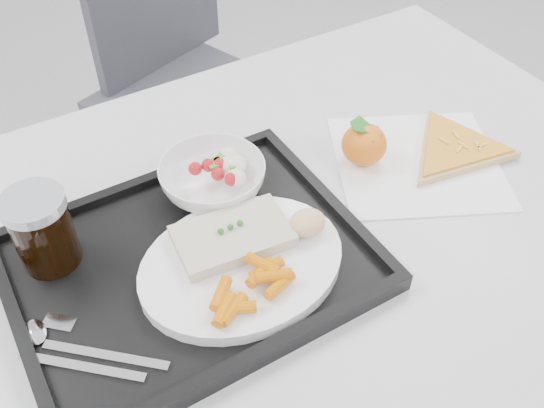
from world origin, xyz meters
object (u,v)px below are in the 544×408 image
chair (178,58)px  pizza_slice (455,148)px  table (277,250)px  tray (190,264)px  dinner_plate (242,264)px  tangerine (364,144)px  cola_glass (42,229)px  salad_bowl (213,178)px

chair → pizza_slice: chair is taller
table → tray: bearing=-172.8°
dinner_plate → tangerine: (0.27, 0.10, 0.01)m
cola_glass → pizza_slice: bearing=-9.1°
pizza_slice → salad_bowl: bearing=164.2°
chair → tangerine: 0.80m
table → dinner_plate: dinner_plate is taller
table → dinner_plate: 0.14m
table → tray: (-0.14, -0.02, 0.08)m
tray → cola_glass: 0.19m
dinner_plate → cola_glass: (-0.20, 0.14, 0.05)m
tray → table: bearing=7.2°
dinner_plate → salad_bowl: 0.15m
tray → tangerine: size_ratio=5.55×
dinner_plate → tangerine: 0.29m
tray → cola_glass: bearing=147.6°
pizza_slice → tangerine: bearing=156.6°
salad_bowl → dinner_plate: bearing=-103.3°
tangerine → pizza_slice: (0.14, -0.06, -0.02)m
chair → cola_glass: bearing=-123.7°
cola_glass → tangerine: cola_glass is taller
tray → dinner_plate: bearing=-41.6°
tray → pizza_slice: size_ratio=1.61×
tray → tangerine: bearing=10.0°
table → dinner_plate: bearing=-145.1°
cola_glass → tangerine: 0.48m
pizza_slice → dinner_plate: bearing=-174.0°
tray → pizza_slice: (0.46, -0.00, 0.00)m
table → cola_glass: size_ratio=11.11×
salad_bowl → cola_glass: cola_glass is taller
salad_bowl → pizza_slice: bearing=-15.8°
tray → tangerine: tangerine is taller
salad_bowl → pizza_slice: salad_bowl is taller
tray → cola_glass: (-0.15, 0.10, 0.06)m
pizza_slice → tray: bearing=179.7°
tangerine → pizza_slice: tangerine is taller
salad_bowl → tangerine: size_ratio=1.88×
pizza_slice → cola_glass: bearing=170.9°
tray → cola_glass: cola_glass is taller
table → tangerine: 0.21m
cola_glass → chair: bearing=56.3°
dinner_plate → tangerine: bearing=20.8°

